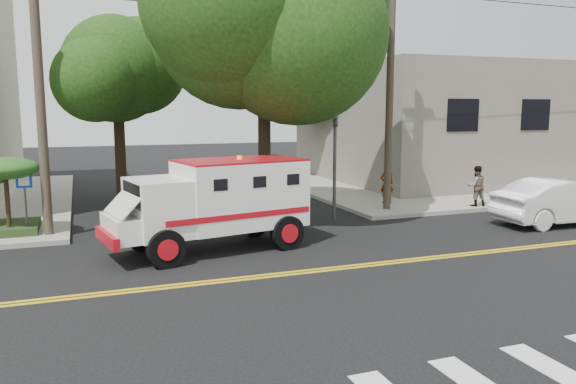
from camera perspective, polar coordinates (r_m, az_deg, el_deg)
name	(u,v)px	position (r m, az deg, el deg)	size (l,w,h in m)	color
ground	(290,274)	(13.65, 0.19, -8.30)	(100.00, 100.00, 0.00)	black
sidewalk_ne	(433,180)	(31.70, 14.54, 1.23)	(17.00, 17.00, 0.15)	gray
building_right	(453,123)	(32.76, 16.41, 6.78)	(14.00, 12.00, 6.00)	#6C655D
utility_pole_left	(39,89)	(18.26, -23.93, 9.53)	(0.28, 0.28, 9.00)	#382D23
utility_pole_right	(390,93)	(21.42, 10.30, 9.86)	(0.28, 0.28, 9.00)	#382D23
tree_main	(279,10)	(19.83, -0.96, 17.96)	(6.08, 5.70, 9.85)	black
tree_left	(125,64)	(24.15, -16.24, 12.42)	(4.48, 4.20, 7.70)	black
tree_right	(340,68)	(31.14, 5.29, 12.44)	(4.80, 4.50, 8.20)	black
traffic_signal	(335,158)	(19.79, 4.77, 3.50)	(0.15, 0.18, 3.60)	#3F3F42
accessibility_sign	(25,195)	(18.64, -25.16, -0.26)	(0.45, 0.10, 2.02)	#3F3F42
armored_truck	(217,199)	(15.71, -7.24, -0.75)	(5.82, 3.07, 2.52)	white
parked_sedan	(561,202)	(21.32, 26.01, -0.89)	(1.66, 4.76, 1.57)	silver
pedestrian_a	(387,184)	(22.93, 10.02, 0.84)	(0.57, 0.38, 1.57)	gray
pedestrian_b	(476,186)	(23.08, 18.57, 0.58)	(0.77, 0.60, 1.58)	gray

